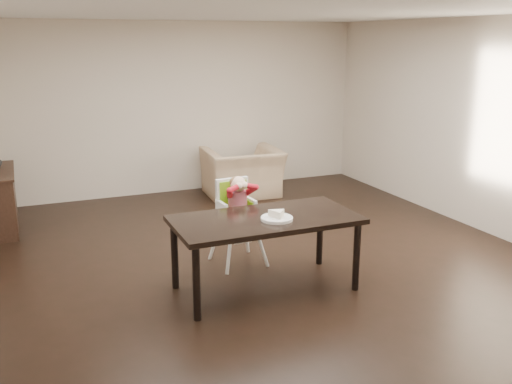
% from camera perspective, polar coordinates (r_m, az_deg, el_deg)
% --- Properties ---
extents(ground, '(7.00, 7.00, 0.00)m').
position_cam_1_polar(ground, '(6.39, 1.62, -7.21)').
color(ground, black).
rests_on(ground, ground).
extents(room_walls, '(6.02, 7.02, 2.71)m').
position_cam_1_polar(room_walls, '(5.94, 1.75, 9.59)').
color(room_walls, beige).
rests_on(room_walls, ground).
extents(dining_table, '(1.80, 0.90, 0.75)m').
position_cam_1_polar(dining_table, '(5.55, 0.94, -3.32)').
color(dining_table, black).
rests_on(dining_table, ground).
extents(high_chair, '(0.44, 0.44, 1.00)m').
position_cam_1_polar(high_chair, '(6.22, -1.93, -0.99)').
color(high_chair, white).
rests_on(high_chair, ground).
extents(plate, '(0.41, 0.41, 0.09)m').
position_cam_1_polar(plate, '(5.45, 2.12, -2.47)').
color(plate, white).
rests_on(plate, dining_table).
extents(armchair, '(1.19, 0.81, 1.01)m').
position_cam_1_polar(armchair, '(8.99, -1.38, 2.75)').
color(armchair, tan).
rests_on(armchair, ground).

